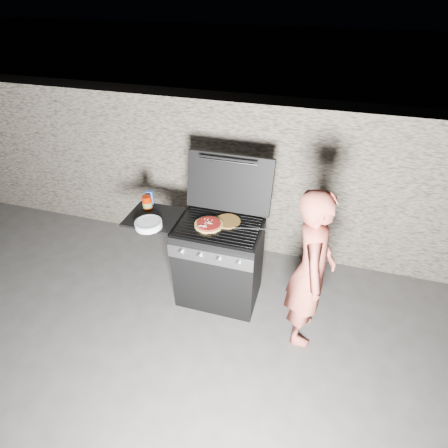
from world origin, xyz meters
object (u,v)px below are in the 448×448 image
(pizza_topped, at_px, (209,224))
(person, at_px, (311,271))
(gas_grill, at_px, (196,259))
(sauce_jar, at_px, (147,202))

(pizza_topped, distance_m, person, 1.01)
(person, bearing_deg, gas_grill, 75.67)
(pizza_topped, relative_size, person, 0.17)
(pizza_topped, height_order, sauce_jar, sauce_jar)
(gas_grill, xyz_separation_m, sauce_jar, (-0.53, 0.11, 0.52))
(gas_grill, bearing_deg, person, -10.85)
(gas_grill, bearing_deg, pizza_topped, -2.97)
(pizza_topped, xyz_separation_m, person, (0.98, -0.21, -0.15))
(pizza_topped, bearing_deg, gas_grill, 177.03)
(sauce_jar, xyz_separation_m, person, (1.66, -0.33, -0.19))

